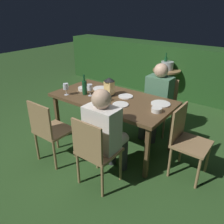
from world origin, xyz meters
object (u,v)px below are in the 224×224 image
object	(u,v)px
green_bottle_on_table	(85,87)
plate_d	(121,105)
chair_side_left_a	(49,129)
chair_side_right_b	(162,103)
person_in_cream	(106,131)
lantern_centerpiece	(109,86)
ice_bucket	(167,65)
chair_head_far	(186,139)
side_table	(166,80)
chair_side_left_b	(95,150)
bowl_bread	(157,110)
wine_glass_c	(100,94)
wine_glass_b	(90,88)
plate_c	(161,104)
wine_glass_a	(66,87)
plate_a	(100,88)
bowl_olives	(84,89)
plate_b	(126,96)
dining_table	(112,101)
person_in_green	(157,98)

from	to	relation	value
green_bottle_on_table	plate_d	xyz separation A→B (m)	(0.63, -0.01, -0.10)
chair_side_left_a	chair_side_right_b	size ratio (longest dim) A/B	1.00
person_in_cream	lantern_centerpiece	size ratio (longest dim) A/B	4.34
ice_bucket	chair_head_far	bearing A→B (deg)	-59.68
side_table	chair_side_left_b	bearing A→B (deg)	-79.88
plate_d	bowl_bread	world-z (taller)	bowl_bread
chair_head_far	chair_side_left_b	bearing A→B (deg)	-130.99
wine_glass_c	wine_glass_b	bearing A→B (deg)	160.65
wine_glass_c	side_table	world-z (taller)	wine_glass_c
chair_side_right_b	plate_c	size ratio (longest dim) A/B	3.46
chair_side_left_b	wine_glass_a	world-z (taller)	wine_glass_a
plate_a	bowl_olives	xyz separation A→B (m)	(-0.17, -0.19, 0.02)
lantern_centerpiece	side_table	xyz separation A→B (m)	(-0.07, 2.09, -0.45)
chair_head_far	bowl_olives	xyz separation A→B (m)	(-1.62, -0.01, 0.29)
lantern_centerpiece	plate_c	bearing A→B (deg)	11.63
chair_head_far	chair_side_right_b	world-z (taller)	same
chair_side_right_b	person_in_cream	bearing A→B (deg)	-90.00
wine_glass_c	plate_b	xyz separation A→B (m)	(0.16, 0.36, -0.11)
chair_side_right_b	bowl_bread	xyz separation A→B (m)	(0.33, -0.88, 0.29)
bowl_bread	dining_table	bearing A→B (deg)	175.91
wine_glass_a	wine_glass_b	size ratio (longest dim) A/B	1.00
person_in_cream	wine_glass_c	distance (m)	0.62
dining_table	ice_bucket	xyz separation A→B (m)	(-0.15, 2.13, 0.08)
plate_c	side_table	xyz separation A→B (m)	(-0.79, 1.94, -0.31)
person_in_green	bowl_bread	distance (m)	0.77
chair_side_left_a	plate_a	bearing A→B (deg)	88.49
wine_glass_b	bowl_bread	distance (m)	1.01
chair_head_far	wine_glass_c	bearing A→B (deg)	-168.71
plate_c	plate_a	bearing A→B (deg)	-179.34
chair_head_far	chair_side_left_b	world-z (taller)	same
dining_table	wine_glass_a	distance (m)	0.69
dining_table	chair_head_far	distance (m)	1.12
lantern_centerpiece	plate_d	world-z (taller)	lantern_centerpiece
plate_a	plate_d	distance (m)	0.68
chair_side_right_b	side_table	bearing A→B (deg)	111.99
chair_head_far	bowl_olives	distance (m)	1.65
chair_side_left_b	plate_a	xyz separation A→B (m)	(-0.74, 1.00, 0.27)
chair_side_left_a	person_in_green	xyz separation A→B (m)	(0.77, 1.45, 0.15)
chair_head_far	dining_table	bearing A→B (deg)	180.00
chair_side_left_a	person_in_cream	size ratio (longest dim) A/B	0.76
chair_head_far	side_table	xyz separation A→B (m)	(-1.24, 2.13, -0.04)
plate_c	green_bottle_on_table	bearing A→B (deg)	-162.63
wine_glass_b	bowl_bread	world-z (taller)	wine_glass_b
person_in_green	chair_side_left_b	world-z (taller)	person_in_green
bowl_bread	wine_glass_c	bearing A→B (deg)	-166.70
person_in_green	ice_bucket	bearing A→B (deg)	109.43
person_in_green	chair_side_left_b	xyz separation A→B (m)	(0.00, -1.45, -0.15)
ice_bucket	plate_d	bearing A→B (deg)	-80.19
chair_head_far	wine_glass_a	bearing A→B (deg)	-169.57
lantern_centerpiece	side_table	size ratio (longest dim) A/B	0.40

